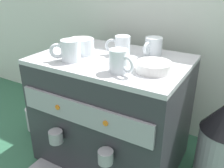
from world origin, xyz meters
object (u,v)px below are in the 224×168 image
at_px(ceramic_cup_0, 121,45).
at_px(ceramic_cup_4, 119,61).
at_px(espresso_machine, 112,111).
at_px(ceramic_bowl_0, 82,42).
at_px(ceramic_cup_2, 70,51).
at_px(ceramic_cup_1, 85,46).
at_px(ceramic_bowl_1, 154,67).
at_px(coffee_grinder, 223,146).
at_px(ceramic_cup_3, 153,46).
at_px(milk_pitcher, 35,118).

bearing_deg(ceramic_cup_0, ceramic_cup_4, -63.57).
bearing_deg(ceramic_cup_4, espresso_machine, 130.06).
xyz_separation_m(ceramic_cup_4, ceramic_bowl_0, (-0.31, 0.20, -0.02)).
bearing_deg(ceramic_cup_2, ceramic_cup_1, 91.52).
height_order(ceramic_cup_1, ceramic_bowl_0, ceramic_cup_1).
relative_size(espresso_machine, ceramic_cup_1, 5.20).
height_order(ceramic_bowl_0, ceramic_bowl_1, ceramic_bowl_0).
xyz_separation_m(espresso_machine, coffee_grinder, (0.47, 0.05, -0.04)).
relative_size(ceramic_cup_4, coffee_grinder, 0.26).
xyz_separation_m(ceramic_cup_1, ceramic_bowl_1, (0.32, -0.04, -0.02)).
height_order(ceramic_cup_2, ceramic_bowl_1, ceramic_cup_2).
bearing_deg(ceramic_cup_3, ceramic_cup_1, -150.29).
bearing_deg(ceramic_bowl_0, coffee_grinder, -2.84).
height_order(ceramic_cup_0, ceramic_cup_2, ceramic_cup_2).
height_order(ceramic_cup_1, coffee_grinder, ceramic_cup_1).
bearing_deg(ceramic_cup_1, ceramic_cup_4, -26.12).
distance_m(ceramic_cup_2, ceramic_bowl_1, 0.33).
height_order(ceramic_cup_2, ceramic_cup_3, ceramic_cup_2).
bearing_deg(milk_pitcher, ceramic_cup_0, 9.70).
bearing_deg(ceramic_cup_2, ceramic_bowl_1, 10.74).
bearing_deg(ceramic_cup_1, coffee_grinder, 5.66).
bearing_deg(ceramic_bowl_1, ceramic_cup_2, -169.26).
bearing_deg(ceramic_cup_4, milk_pitcher, 170.68).
bearing_deg(ceramic_cup_4, ceramic_bowl_0, 147.00).
relative_size(espresso_machine, ceramic_cup_4, 5.84).
relative_size(ceramic_bowl_0, milk_pitcher, 0.83).
xyz_separation_m(coffee_grinder, milk_pitcher, (-0.95, -0.07, -0.14)).
bearing_deg(ceramic_cup_0, espresso_machine, -103.51).
height_order(ceramic_cup_1, ceramic_cup_4, ceramic_cup_4).
distance_m(ceramic_cup_4, ceramic_bowl_0, 0.37).
height_order(ceramic_cup_0, ceramic_bowl_1, ceramic_cup_0).
height_order(ceramic_cup_0, ceramic_cup_3, ceramic_cup_0).
distance_m(ceramic_cup_2, ceramic_cup_4, 0.23).
bearing_deg(milk_pitcher, ceramic_bowl_1, -2.08).
height_order(ceramic_cup_2, ceramic_bowl_0, ceramic_cup_2).
height_order(ceramic_bowl_0, coffee_grinder, ceramic_bowl_0).
bearing_deg(ceramic_bowl_1, ceramic_cup_1, 173.01).
bearing_deg(espresso_machine, milk_pitcher, -176.77).
relative_size(espresso_machine, ceramic_cup_3, 5.58).
relative_size(ceramic_cup_2, ceramic_cup_3, 0.99).
relative_size(ceramic_bowl_0, ceramic_bowl_1, 0.85).
distance_m(ceramic_cup_3, coffee_grinder, 0.48).
height_order(ceramic_cup_3, coffee_grinder, ceramic_cup_3).
height_order(ceramic_bowl_1, milk_pitcher, ceramic_bowl_1).
height_order(ceramic_cup_3, ceramic_bowl_0, ceramic_cup_3).
xyz_separation_m(espresso_machine, ceramic_cup_4, (0.10, -0.12, 0.29)).
bearing_deg(espresso_machine, ceramic_bowl_0, 159.19).
xyz_separation_m(ceramic_bowl_1, coffee_grinder, (0.26, 0.10, -0.30)).
xyz_separation_m(ceramic_cup_2, milk_pitcher, (-0.36, 0.09, -0.47)).
height_order(ceramic_bowl_0, milk_pitcher, ceramic_bowl_0).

